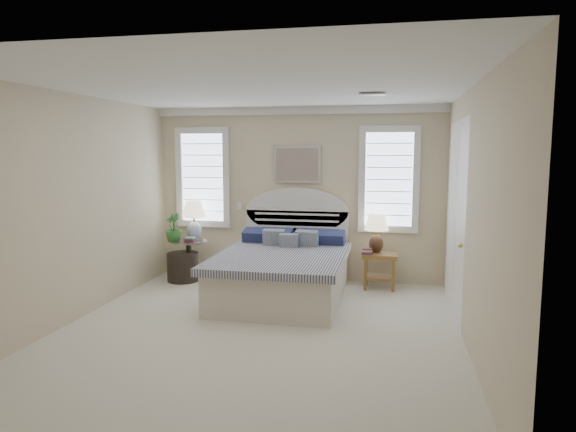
# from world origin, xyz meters

# --- Properties ---
(floor) EXTENTS (4.50, 5.00, 0.01)m
(floor) POSITION_xyz_m (0.00, 0.00, 0.00)
(floor) COLOR #EDE2CB
(floor) RESTS_ON ground
(ceiling) EXTENTS (4.50, 5.00, 0.01)m
(ceiling) POSITION_xyz_m (0.00, 0.00, 2.70)
(ceiling) COLOR white
(ceiling) RESTS_ON wall_back
(wall_back) EXTENTS (4.50, 0.02, 2.70)m
(wall_back) POSITION_xyz_m (0.00, 2.50, 1.35)
(wall_back) COLOR beige
(wall_back) RESTS_ON floor
(wall_left) EXTENTS (0.02, 5.00, 2.70)m
(wall_left) POSITION_xyz_m (-2.25, 0.00, 1.35)
(wall_left) COLOR beige
(wall_left) RESTS_ON floor
(wall_right) EXTENTS (0.02, 5.00, 2.70)m
(wall_right) POSITION_xyz_m (2.25, 0.00, 1.35)
(wall_right) COLOR beige
(wall_right) RESTS_ON floor
(crown_molding) EXTENTS (4.50, 0.08, 0.12)m
(crown_molding) POSITION_xyz_m (0.00, 2.46, 2.64)
(crown_molding) COLOR white
(crown_molding) RESTS_ON wall_back
(hvac_vent) EXTENTS (0.30, 0.20, 0.02)m
(hvac_vent) POSITION_xyz_m (1.20, 0.80, 2.68)
(hvac_vent) COLOR #B2B2B2
(hvac_vent) RESTS_ON ceiling
(switch_plate) EXTENTS (0.08, 0.01, 0.12)m
(switch_plate) POSITION_xyz_m (-0.95, 2.48, 1.15)
(switch_plate) COLOR white
(switch_plate) RESTS_ON wall_back
(window_left) EXTENTS (0.90, 0.06, 1.60)m
(window_left) POSITION_xyz_m (-1.55, 2.48, 1.60)
(window_left) COLOR silver
(window_left) RESTS_ON wall_back
(window_right) EXTENTS (0.90, 0.06, 1.60)m
(window_right) POSITION_xyz_m (1.40, 2.48, 1.60)
(window_right) COLOR silver
(window_right) RESTS_ON wall_back
(painting) EXTENTS (0.74, 0.04, 0.58)m
(painting) POSITION_xyz_m (0.00, 2.46, 1.82)
(painting) COLOR silver
(painting) RESTS_ON wall_back
(closet_door) EXTENTS (0.02, 1.80, 2.40)m
(closet_door) POSITION_xyz_m (2.23, 1.20, 1.20)
(closet_door) COLOR white
(closet_door) RESTS_ON floor
(bed) EXTENTS (1.72, 2.28, 1.47)m
(bed) POSITION_xyz_m (0.00, 1.46, 0.39)
(bed) COLOR beige
(bed) RESTS_ON floor
(side_table_left) EXTENTS (0.56, 0.56, 0.63)m
(side_table_left) POSITION_xyz_m (-1.65, 2.05, 0.39)
(side_table_left) COLOR black
(side_table_left) RESTS_ON floor
(nightstand_right) EXTENTS (0.50, 0.40, 0.53)m
(nightstand_right) POSITION_xyz_m (1.30, 2.15, 0.39)
(nightstand_right) COLOR olive
(nightstand_right) RESTS_ON floor
(floor_pot) EXTENTS (0.55, 0.55, 0.45)m
(floor_pot) POSITION_xyz_m (-1.73, 2.00, 0.22)
(floor_pot) COLOR black
(floor_pot) RESTS_ON floor
(lamp_left) EXTENTS (0.47, 0.47, 0.62)m
(lamp_left) POSITION_xyz_m (-1.61, 2.21, 1.01)
(lamp_left) COLOR white
(lamp_left) RESTS_ON side_table_left
(lamp_right) EXTENTS (0.45, 0.45, 0.58)m
(lamp_right) POSITION_xyz_m (1.24, 2.22, 0.89)
(lamp_right) COLOR black
(lamp_right) RESTS_ON nightstand_right
(potted_plant) EXTENTS (0.31, 0.31, 0.44)m
(potted_plant) POSITION_xyz_m (-1.85, 1.93, 0.85)
(potted_plant) COLOR #30702D
(potted_plant) RESTS_ON side_table_left
(books_left) EXTENTS (0.17, 0.13, 0.07)m
(books_left) POSITION_xyz_m (-1.60, 2.02, 0.66)
(books_left) COLOR maroon
(books_left) RESTS_ON side_table_left
(books_right) EXTENTS (0.17, 0.13, 0.09)m
(books_right) POSITION_xyz_m (1.12, 2.03, 0.57)
(books_right) COLOR maroon
(books_right) RESTS_ON nightstand_right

